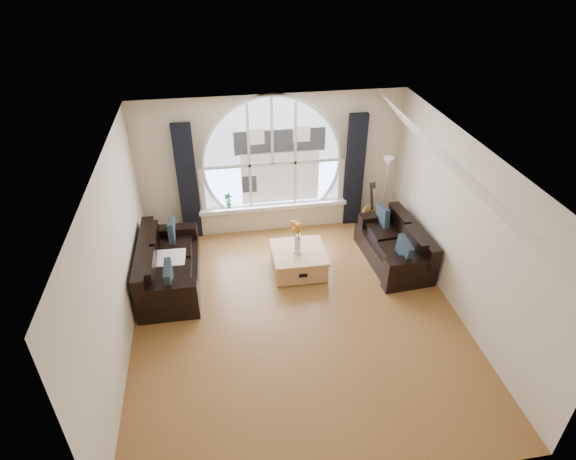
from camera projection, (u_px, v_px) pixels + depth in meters
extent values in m
cube|color=brown|center=(297.00, 317.00, 7.46)|extent=(5.00, 5.50, 0.01)
cube|color=silver|center=(300.00, 158.00, 6.01)|extent=(5.00, 5.50, 0.01)
cube|color=beige|center=(272.00, 165.00, 9.02)|extent=(5.00, 0.01, 2.70)
cube|color=beige|center=(352.00, 410.00, 4.45)|extent=(5.00, 0.01, 2.70)
cube|color=beige|center=(115.00, 263.00, 6.39)|extent=(0.01, 5.50, 2.70)
cube|color=beige|center=(464.00, 230.00, 7.08)|extent=(0.01, 5.50, 2.70)
cube|color=silver|center=(458.00, 171.00, 6.50)|extent=(0.92, 5.50, 0.72)
cube|color=silver|center=(272.00, 152.00, 8.85)|extent=(2.60, 0.06, 2.15)
cube|color=white|center=(274.00, 206.00, 9.39)|extent=(2.90, 0.22, 0.08)
cube|color=white|center=(272.00, 153.00, 8.82)|extent=(2.76, 0.08, 2.15)
cube|color=silver|center=(280.00, 158.00, 8.92)|extent=(1.70, 0.02, 1.50)
cube|color=black|center=(188.00, 183.00, 8.81)|extent=(0.35, 0.12, 2.30)
cube|color=black|center=(355.00, 171.00, 9.25)|extent=(0.35, 0.12, 2.30)
cube|color=black|center=(169.00, 266.00, 7.93)|extent=(0.95, 1.88, 0.83)
cube|color=black|center=(394.00, 243.00, 8.49)|extent=(0.97, 1.75, 0.75)
cube|color=tan|center=(299.00, 260.00, 8.36)|extent=(0.93, 0.93, 0.45)
cube|color=silver|center=(168.00, 262.00, 7.84)|extent=(0.57, 0.57, 0.10)
cube|color=white|center=(298.00, 233.00, 8.02)|extent=(0.24, 0.24, 0.70)
cube|color=#B2B2B2|center=(384.00, 196.00, 9.13)|extent=(0.24, 0.24, 1.60)
cube|color=brown|center=(370.00, 204.00, 9.42)|extent=(0.42, 0.35, 1.06)
imported|color=#1E6023|center=(228.00, 201.00, 9.16)|extent=(0.19, 0.15, 0.31)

